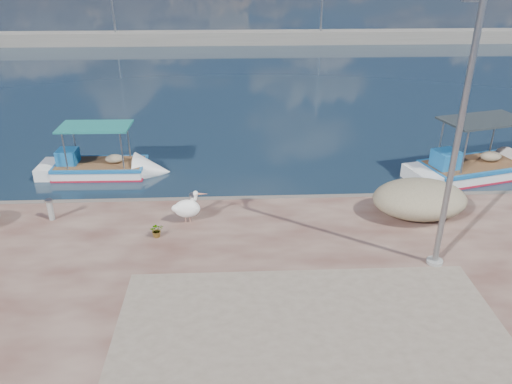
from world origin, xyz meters
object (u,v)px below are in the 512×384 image
object	(u,v)px
boat_left	(100,170)
lamp_post	(455,152)
boat_right	(473,171)
pelican	(188,208)
bollard_near	(193,203)

from	to	relation	value
boat_left	lamp_post	size ratio (longest dim) A/B	0.73
boat_right	pelican	distance (m)	12.04
boat_left	pelican	world-z (taller)	boat_left
boat_left	bollard_near	world-z (taller)	boat_left
boat_left	boat_right	bearing A→B (deg)	-2.31
pelican	lamp_post	xyz separation A→B (m)	(7.04, -2.62, 2.79)
boat_left	bollard_near	distance (m)	6.26
lamp_post	bollard_near	bearing A→B (deg)	155.34
boat_left	pelican	xyz separation A→B (m)	(4.06, -5.13, 0.82)
boat_left	boat_right	xyz separation A→B (m)	(15.31, -0.89, 0.03)
boat_left	lamp_post	xyz separation A→B (m)	(11.11, -7.75, 3.61)
boat_left	bollard_near	xyz separation A→B (m)	(4.21, -4.59, 0.71)
boat_left	boat_right	distance (m)	15.33
bollard_near	pelican	bearing A→B (deg)	-104.37
boat_right	boat_left	bearing A→B (deg)	161.78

